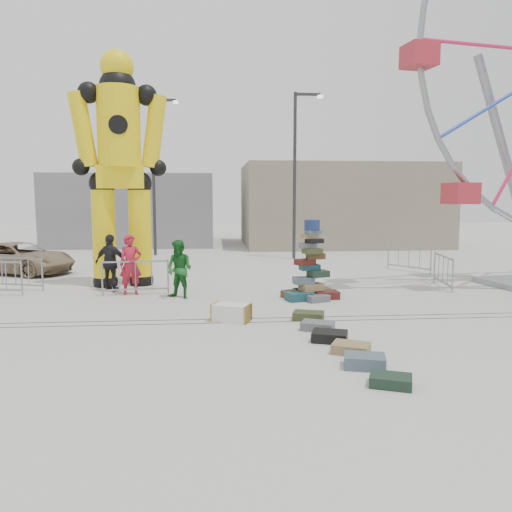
{
  "coord_description": "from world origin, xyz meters",
  "views": [
    {
      "loc": [
        -0.93,
        -11.25,
        3.06
      ],
      "look_at": [
        0.14,
        1.4,
        1.54
      ],
      "focal_mm": 35.0,
      "sensor_mm": 36.0,
      "label": 1
    }
  ],
  "objects": [
    {
      "name": "ground",
      "position": [
        0.0,
        0.0,
        0.0
      ],
      "size": [
        90.0,
        90.0,
        0.0
      ],
      "primitive_type": "plane",
      "color": "#9E9E99",
      "rests_on": "ground"
    },
    {
      "name": "track_line_near",
      "position": [
        0.0,
        0.6,
        0.0
      ],
      "size": [
        40.0,
        0.04,
        0.01
      ],
      "primitive_type": "cube",
      "color": "#47443F",
      "rests_on": "ground"
    },
    {
      "name": "track_line_far",
      "position": [
        0.0,
        1.0,
        0.0
      ],
      "size": [
        40.0,
        0.04,
        0.01
      ],
      "primitive_type": "cube",
      "color": "#47443F",
      "rests_on": "ground"
    },
    {
      "name": "building_right",
      "position": [
        7.0,
        20.0,
        2.5
      ],
      "size": [
        12.0,
        8.0,
        5.0
      ],
      "primitive_type": "cube",
      "color": "gray",
      "rests_on": "ground"
    },
    {
      "name": "building_left",
      "position": [
        -6.0,
        22.0,
        2.2
      ],
      "size": [
        10.0,
        8.0,
        4.4
      ],
      "primitive_type": "cube",
      "color": "gray",
      "rests_on": "ground"
    },
    {
      "name": "lamp_post_right",
      "position": [
        3.09,
        13.0,
        4.48
      ],
      "size": [
        1.41,
        0.25,
        8.0
      ],
      "color": "#2D2D30",
      "rests_on": "ground"
    },
    {
      "name": "lamp_post_left",
      "position": [
        -3.91,
        15.0,
        4.48
      ],
      "size": [
        1.41,
        0.25,
        8.0
      ],
      "color": "#2D2D30",
      "rests_on": "ground"
    },
    {
      "name": "suitcase_tower",
      "position": [
        1.95,
        3.35,
        0.66
      ],
      "size": [
        1.74,
        1.52,
        2.37
      ],
      "rotation": [
        0.0,
        0.0,
        0.22
      ],
      "color": "#1B4852",
      "rests_on": "ground"
    },
    {
      "name": "crash_test_dummy",
      "position": [
        -4.05,
        6.04,
        4.26
      ],
      "size": [
        3.23,
        1.41,
        8.08
      ],
      "rotation": [
        0.0,
        0.0,
        0.15
      ],
      "color": "black",
      "rests_on": "ground"
    },
    {
      "name": "steamer_trunk",
      "position": [
        -0.53,
        0.78,
        0.21
      ],
      "size": [
        1.04,
        0.84,
        0.42
      ],
      "primitive_type": "cube",
      "rotation": [
        0.0,
        0.0,
        -0.4
      ],
      "color": "silver",
      "rests_on": "ground"
    },
    {
      "name": "row_case_0",
      "position": [
        1.39,
        0.75,
        0.1
      ],
      "size": [
        0.86,
        0.7,
        0.21
      ],
      "primitive_type": "cube",
      "rotation": [
        0.0,
        0.0,
        -0.31
      ],
      "color": "#3A4221",
      "rests_on": "ground"
    },
    {
      "name": "row_case_1",
      "position": [
        1.42,
        -0.21,
        0.1
      ],
      "size": [
        0.86,
        0.73,
        0.19
      ],
      "primitive_type": "cube",
      "rotation": [
        0.0,
        0.0,
        -0.4
      ],
      "color": "slate",
      "rests_on": "ground"
    },
    {
      "name": "row_case_2",
      "position": [
        1.49,
        -1.12,
        0.11
      ],
      "size": [
        0.87,
        0.76,
        0.21
      ],
      "primitive_type": "cube",
      "rotation": [
        0.0,
        0.0,
        -0.33
      ],
      "color": "black",
      "rests_on": "ground"
    },
    {
      "name": "row_case_3",
      "position": [
        1.72,
        -1.95,
        0.1
      ],
      "size": [
        0.86,
        0.78,
        0.2
      ],
      "primitive_type": "cube",
      "rotation": [
        0.0,
        0.0,
        -0.46
      ],
      "color": "#977A4D",
      "rests_on": "ground"
    },
    {
      "name": "row_case_4",
      "position": [
        1.74,
        -2.78,
        0.12
      ],
      "size": [
        0.83,
        0.68,
        0.23
      ],
      "primitive_type": "cube",
      "rotation": [
        0.0,
        0.0,
        -0.26
      ],
      "color": "#4D606E",
      "rests_on": "ground"
    },
    {
      "name": "row_case_5",
      "position": [
        1.9,
        -3.69,
        0.09
      ],
      "size": [
        0.79,
        0.67,
        0.18
      ],
      "primitive_type": "cube",
      "rotation": [
        0.0,
        0.0,
        -0.38
      ],
      "color": "#1B3122",
      "rests_on": "ground"
    },
    {
      "name": "barricade_dummy_b",
      "position": [
        -7.45,
        5.52,
        0.55
      ],
      "size": [
        1.94,
        0.68,
        1.1
      ],
      "primitive_type": null,
      "rotation": [
        0.0,
        0.0,
        -0.3
      ],
      "color": "gray",
      "rests_on": "ground"
    },
    {
      "name": "barricade_dummy_c",
      "position": [
        -3.38,
        4.31,
        0.55
      ],
      "size": [
        2.0,
        0.27,
        1.1
      ],
      "primitive_type": null,
      "rotation": [
        0.0,
        0.0,
        0.08
      ],
      "color": "gray",
      "rests_on": "ground"
    },
    {
      "name": "barricade_wheel_front",
      "position": [
        6.76,
        4.79,
        0.55
      ],
      "size": [
        0.4,
        1.99,
        1.1
      ],
      "primitive_type": null,
      "rotation": [
        0.0,
        0.0,
        1.42
      ],
      "color": "gray",
      "rests_on": "ground"
    },
    {
      "name": "barricade_wheel_back",
      "position": [
        7.02,
        8.43,
        0.55
      ],
      "size": [
        1.23,
        1.69,
        1.1
      ],
      "primitive_type": null,
      "rotation": [
        0.0,
        0.0,
        -0.96
      ],
      "color": "gray",
      "rests_on": "ground"
    },
    {
      "name": "pedestrian_red",
      "position": [
        -3.54,
        4.43,
        0.94
      ],
      "size": [
        0.78,
        0.61,
        1.89
      ],
      "primitive_type": "imported",
      "rotation": [
        0.0,
        0.0,
        0.25
      ],
      "color": "#A3172B",
      "rests_on": "ground"
    },
    {
      "name": "pedestrian_green",
      "position": [
        -1.98,
        3.72,
        0.88
      ],
      "size": [
        1.08,
        1.01,
        1.76
      ],
      "primitive_type": "imported",
      "rotation": [
        0.0,
        0.0,
        -0.54
      ],
      "color": "#175E1F",
      "rests_on": "ground"
    },
    {
      "name": "pedestrian_black",
      "position": [
        -4.26,
        5.04,
        0.92
      ],
      "size": [
        1.17,
        0.77,
        1.85
      ],
      "primitive_type": "imported",
      "rotation": [
        0.0,
        0.0,
        2.82
      ],
      "color": "black",
      "rests_on": "ground"
    },
    {
      "name": "parked_suv",
      "position": [
        -8.68,
        9.17,
        0.62
      ],
      "size": [
        4.92,
        3.59,
        1.24
      ],
      "primitive_type": "imported",
      "rotation": [
        0.0,
        0.0,
        1.18
      ],
      "color": "#8D775B",
      "rests_on": "ground"
    }
  ]
}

